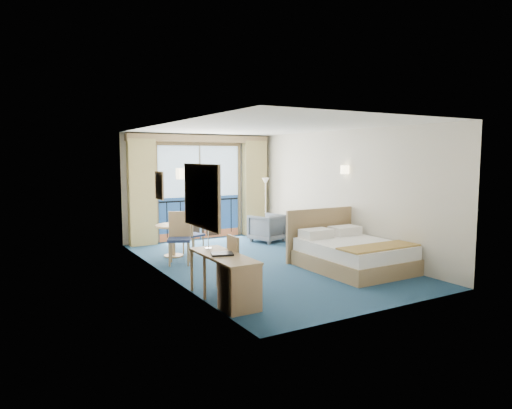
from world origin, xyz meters
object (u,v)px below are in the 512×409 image
bed (351,253)px  table_chair_a (190,232)px  armchair (267,228)px  nightstand (335,243)px  table_chair_b (179,234)px  floor_lamp (266,192)px  desk (236,281)px  round_table (173,232)px  desk_chair (239,260)px

bed → table_chair_a: bearing=128.6°
table_chair_a → armchair: bearing=-97.3°
nightstand → table_chair_b: bearing=164.2°
bed → armchair: size_ratio=2.63×
bed → floor_lamp: bearing=83.4°
nightstand → desk: 4.08m
floor_lamp → table_chair_a: 2.96m
armchair → round_table: bearing=-7.8°
desk_chair → table_chair_b: size_ratio=0.88×
desk → nightstand: bearing=30.4°
nightstand → floor_lamp: floor_lamp is taller
desk → desk_chair: (0.38, 0.62, 0.13)m
nightstand → desk: bearing=-149.6°
armchair → desk: armchair is taller
nightstand → floor_lamp: (-0.12, 2.74, 0.93)m
floor_lamp → desk: size_ratio=1.06×
desk_chair → armchair: bearing=-34.8°
armchair → desk_chair: size_ratio=0.84×
table_chair_b → table_chair_a: bearing=77.3°
bed → armchair: 3.20m
armchair → round_table: armchair is taller
armchair → table_chair_a: 2.31m
desk → table_chair_a: size_ratio=1.67×
desk_chair → desk: bearing=150.9°
armchair → floor_lamp: size_ratio=0.49×
bed → table_chair_b: bearing=142.1°
table_chair_b → armchair: bearing=46.9°
desk → table_chair_b: 3.00m
armchair → table_chair_b: table_chair_b is taller
nightstand → desk_chair: 3.46m
armchair → desk_chair: 4.38m
round_table → table_chair_b: bearing=-99.3°
floor_lamp → round_table: bearing=-158.8°
desk → table_chair_b: (0.28, 2.98, 0.20)m
round_table → table_chair_a: 0.38m
desk → bed: bearing=17.1°
floor_lamp → nightstand: bearing=-87.4°
bed → table_chair_a: 3.48m
round_table → table_chair_a: bearing=-3.1°
desk_chair → bed: bearing=-81.2°
table_chair_a → round_table: bearing=67.6°
bed → desk_chair: size_ratio=2.21×
nightstand → round_table: round_table is taller
floor_lamp → armchair: bearing=-117.7°
table_chair_a → floor_lamp: bearing=-85.0°
bed → desk_chair: bearing=-173.6°
desk → table_chair_a: bearing=77.9°
bed → floor_lamp: floor_lamp is taller
round_table → floor_lamp: bearing=21.2°
desk → round_table: desk is taller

